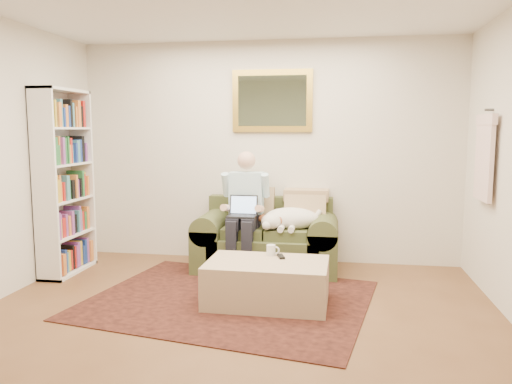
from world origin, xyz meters
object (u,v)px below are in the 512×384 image
(coffee_mug, at_px, (271,250))
(bookshelf, at_px, (64,182))
(seated_man, at_px, (244,213))
(ottoman, at_px, (267,283))
(sofa, at_px, (267,245))
(laptop, at_px, (243,211))
(sleeping_dog, at_px, (292,218))

(coffee_mug, xyz_separation_m, bookshelf, (-2.32, 0.44, 0.56))
(seated_man, bearing_deg, ottoman, -68.01)
(sofa, bearing_deg, laptop, -138.98)
(seated_man, distance_m, coffee_mug, 0.88)
(seated_man, relative_size, ottoman, 1.23)
(seated_man, relative_size, sleeping_dog, 2.04)
(coffee_mug, distance_m, bookshelf, 2.43)
(sofa, xyz_separation_m, coffee_mug, (0.16, -0.90, 0.17))
(ottoman, bearing_deg, coffee_mug, 88.89)
(seated_man, height_order, ottoman, seated_man)
(bookshelf, bearing_deg, sofa, 12.17)
(coffee_mug, bearing_deg, seated_man, 117.98)
(ottoman, bearing_deg, bookshelf, 164.06)
(laptop, xyz_separation_m, coffee_mug, (0.40, -0.69, -0.25))
(bookshelf, bearing_deg, seated_man, 9.47)
(seated_man, distance_m, bookshelf, 1.98)
(sofa, xyz_separation_m, laptop, (-0.24, -0.21, 0.42))
(sofa, distance_m, coffee_mug, 0.93)
(bookshelf, bearing_deg, sleeping_dog, 8.97)
(sofa, bearing_deg, coffee_mug, -79.62)
(seated_man, height_order, sleeping_dog, seated_man)
(sofa, bearing_deg, seated_man, -148.55)
(sofa, distance_m, seated_man, 0.48)
(seated_man, bearing_deg, coffee_mug, -62.02)
(sofa, distance_m, laptop, 0.53)
(coffee_mug, bearing_deg, laptop, 120.03)
(ottoman, bearing_deg, sofa, 98.10)
(sofa, height_order, coffee_mug, sofa)
(ottoman, relative_size, coffee_mug, 10.80)
(sleeping_dog, distance_m, coffee_mug, 0.84)
(ottoman, distance_m, bookshelf, 2.54)
(ottoman, bearing_deg, seated_man, 111.99)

